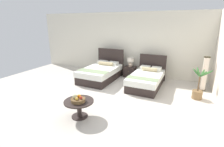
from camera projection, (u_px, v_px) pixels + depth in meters
name	position (u px, v px, depth m)	size (l,w,h in m)	color
ground_plane	(108.00, 95.00, 5.82)	(10.35, 9.24, 0.02)	beige
wall_back	(134.00, 44.00, 7.85)	(10.35, 0.12, 2.88)	silver
bed_near_window	(101.00, 73.00, 7.35)	(1.33, 2.12, 1.23)	#2B221F
bed_near_corner	(147.00, 79.00, 6.56)	(1.16, 2.06, 1.11)	#2B221F
nightstand	(130.00, 72.00, 7.77)	(0.52, 0.46, 0.48)	#2B221F
table_lamp	(130.00, 61.00, 7.65)	(0.29, 0.29, 0.40)	beige
coffee_table	(79.00, 105.00, 4.38)	(0.77, 0.77, 0.47)	#2B221F
fruit_bowl	(78.00, 99.00, 4.27)	(0.38, 0.38, 0.20)	brown
loose_apple	(79.00, 96.00, 4.54)	(0.07, 0.07, 0.07)	#B13C2D
floor_lamp_corner	(205.00, 74.00, 6.09)	(0.21, 0.21, 1.26)	#2D2918
potted_palm	(198.00, 90.00, 5.46)	(0.59, 0.54, 1.05)	brown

